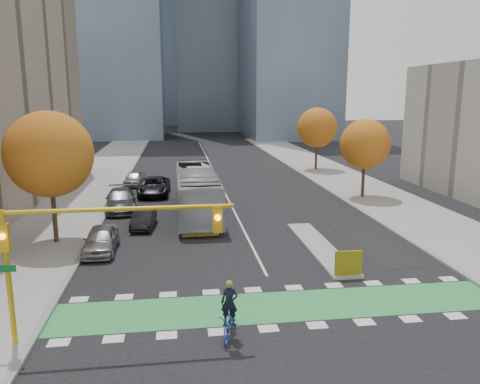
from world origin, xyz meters
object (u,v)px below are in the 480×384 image
object	(u,v)px
parked_car_b	(144,218)
traffic_signal_west	(80,239)
tree_east_far	(317,128)
parked_car_c	(121,200)
hazard_board	(348,263)
tree_west	(49,154)
parked_car_e	(134,178)
parked_car_a	(101,239)
tree_east_near	(365,144)
parked_car_d	(154,186)
cyclist	(229,318)
bus	(197,192)

from	to	relation	value
parked_car_b	traffic_signal_west	bearing A→B (deg)	-89.62
tree_east_far	parked_car_c	size ratio (longest dim) A/B	1.32
hazard_board	tree_west	bearing A→B (deg)	154.01
traffic_signal_west	parked_car_b	xyz separation A→B (m)	(1.08, 15.59, -3.37)
parked_car_e	parked_car_a	bearing A→B (deg)	-83.34
tree_east_near	tree_east_far	xyz separation A→B (m)	(0.50, 16.00, 0.38)
parked_car_d	parked_car_c	bearing A→B (deg)	-110.79
parked_car_c	parked_car_e	world-z (taller)	parked_car_c
traffic_signal_west	parked_car_d	size ratio (longest dim) A/B	1.45
hazard_board	tree_east_far	xyz separation A→B (m)	(8.50, 33.80, 4.44)
tree_east_far	hazard_board	bearing A→B (deg)	-104.12
hazard_board	cyclist	world-z (taller)	cyclist
tree_east_near	bus	xyz separation A→B (m)	(-14.98, -3.83, -3.05)
bus	parked_car_e	xyz separation A→B (m)	(-5.81, 12.84, -1.08)
parked_car_b	parked_car_c	world-z (taller)	parked_car_c
tree_east_far	traffic_signal_west	xyz separation A→B (m)	(-20.43, -38.51, -1.21)
tree_west	tree_east_near	bearing A→B (deg)	22.62
tree_east_far	parked_car_a	xyz separation A→B (m)	(-21.50, -27.92, -4.48)
tree_east_far	parked_car_b	xyz separation A→B (m)	(-19.35, -22.92, -4.58)
parked_car_a	parked_car_e	bearing A→B (deg)	89.39
parked_car_a	parked_car_d	xyz separation A→B (m)	(2.41, 15.93, 0.06)
tree_east_near	parked_car_a	bearing A→B (deg)	-150.42
tree_east_near	cyclist	distance (m)	27.40
tree_east_near	tree_east_far	bearing A→B (deg)	88.21
hazard_board	tree_east_near	size ratio (longest dim) A/B	0.20
hazard_board	cyclist	size ratio (longest dim) A/B	0.61
parked_car_a	parked_car_e	distance (m)	20.93
hazard_board	parked_car_d	distance (m)	24.24
tree_east_far	bus	xyz separation A→B (m)	(-15.48, -19.83, -3.42)
tree_west	parked_car_c	distance (m)	10.13
tree_west	parked_car_d	xyz separation A→B (m)	(5.41, 14.01, -4.80)
hazard_board	parked_car_a	bearing A→B (deg)	155.66
traffic_signal_west	parked_car_b	distance (m)	15.99
parked_car_a	bus	bearing A→B (deg)	53.31
traffic_signal_west	tree_west	bearing A→B (deg)	108.02
tree_west	parked_car_a	size ratio (longest dim) A/B	1.84
tree_east_near	tree_east_far	distance (m)	16.01
hazard_board	parked_car_e	bearing A→B (deg)	115.52
parked_car_b	parked_car_e	xyz separation A→B (m)	(-1.95, 15.93, 0.07)
hazard_board	parked_car_e	world-z (taller)	parked_car_e
hazard_board	parked_car_d	bearing A→B (deg)	115.89
tree_west	tree_east_near	world-z (taller)	tree_west
tree_east_near	parked_car_d	world-z (taller)	tree_east_near
parked_car_e	traffic_signal_west	bearing A→B (deg)	-81.21
hazard_board	tree_east_near	distance (m)	19.93
bus	parked_car_d	bearing A→B (deg)	114.21
tree_east_near	bus	distance (m)	15.76
tree_east_near	parked_car_b	size ratio (longest dim) A/B	1.76
hazard_board	parked_car_e	xyz separation A→B (m)	(-12.80, 26.81, -0.07)
tree_west	parked_car_a	bearing A→B (deg)	-32.59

